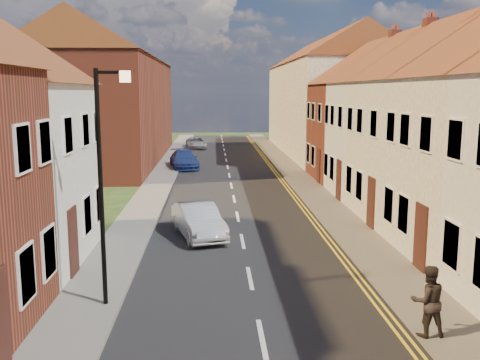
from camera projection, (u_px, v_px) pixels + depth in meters
road at (238, 217)px, 23.96m from camera, size 7.00×90.00×0.02m
pavement_left at (139, 217)px, 23.73m from camera, size 1.80×90.00×0.12m
pavement_right at (335, 215)px, 24.17m from camera, size 1.80×90.00×0.12m
cottage_r_pink at (458, 118)px, 22.61m from camera, size 8.30×6.00×9.00m
cottage_r_white_far at (411, 112)px, 27.93m from camera, size 8.30×5.20×9.00m
cottage_r_cream_far at (379, 109)px, 33.25m from camera, size 8.30×6.00×9.00m
block_right_far at (328, 95)px, 48.19m from camera, size 8.30×24.20×10.50m
block_left_far at (109, 95)px, 42.33m from camera, size 8.30×24.20×10.50m
lamppost at (104, 174)px, 13.34m from camera, size 0.88×0.15×6.00m
car_mid at (198, 221)px, 20.60m from camera, size 2.38×4.14×1.29m
car_far at (184, 160)px, 38.99m from camera, size 2.55×4.71×1.30m
car_distant at (196, 143)px, 52.72m from camera, size 2.28×4.24×1.13m
pedestrian_right at (428, 301)px, 11.94m from camera, size 0.82×0.65×1.64m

